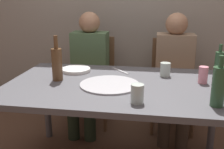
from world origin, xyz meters
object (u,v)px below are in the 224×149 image
at_px(wine_bottle, 219,63).
at_px(water_bottle, 219,86).
at_px(tumbler_near, 165,69).
at_px(guest_in_sweater, 88,66).
at_px(table_knife, 120,71).
at_px(guest_in_beanie, 174,70).
at_px(tumbler_far, 137,94).
at_px(chair_right, 173,78).
at_px(beer_bottle, 57,63).
at_px(pizza_tray, 110,84).
at_px(soda_can, 203,75).
at_px(chair_left, 92,74).
at_px(dining_table, 120,93).
at_px(plate_stack, 76,70).

distance_m(wine_bottle, water_bottle, 0.67).
xyz_separation_m(tumbler_near, guest_in_sweater, (-0.74, 0.50, -0.13)).
height_order(table_knife, guest_in_beanie, guest_in_beanie).
relative_size(tumbler_far, chair_right, 0.13).
height_order(beer_bottle, chair_right, beer_bottle).
xyz_separation_m(water_bottle, guest_in_sweater, (-1.02, 1.06, -0.20)).
height_order(pizza_tray, beer_bottle, beer_bottle).
distance_m(soda_can, guest_in_sweater, 1.20).
height_order(soda_can, chair_left, chair_left).
distance_m(tumbler_far, soda_can, 0.63).
bearing_deg(pizza_tray, wine_bottle, 26.15).
distance_m(pizza_tray, chair_right, 1.08).
distance_m(water_bottle, soda_can, 0.43).
xyz_separation_m(guest_in_sweater, guest_in_beanie, (0.84, 0.00, 0.00)).
relative_size(dining_table, soda_can, 13.32).
distance_m(wine_bottle, tumbler_far, 0.91).
bearing_deg(beer_bottle, pizza_tray, -8.53).
relative_size(beer_bottle, guest_in_sweater, 0.28).
xyz_separation_m(tumbler_near, chair_left, (-0.74, 0.65, -0.26)).
bearing_deg(beer_bottle, water_bottle, -17.01).
height_order(tumbler_near, soda_can, soda_can).
bearing_deg(dining_table, water_bottle, -27.47).
bearing_deg(table_knife, beer_bottle, -94.46).
bearing_deg(table_knife, chair_left, 172.54).
distance_m(tumbler_far, chair_right, 1.30).
bearing_deg(soda_can, wine_bottle, 57.50).
distance_m(plate_stack, guest_in_sweater, 0.49).
bearing_deg(water_bottle, beer_bottle, 162.99).
xyz_separation_m(dining_table, guest_in_sweater, (-0.42, 0.75, -0.01)).
xyz_separation_m(wine_bottle, tumbler_far, (-0.59, -0.69, -0.04)).
relative_size(table_knife, guest_in_sweater, 0.19).
relative_size(pizza_tray, guest_in_sweater, 0.36).
bearing_deg(chair_left, table_knife, 123.71).
bearing_deg(dining_table, soda_can, 10.84).
xyz_separation_m(plate_stack, chair_left, (-0.02, 0.63, -0.22)).
height_order(soda_can, table_knife, soda_can).
xyz_separation_m(pizza_tray, water_bottle, (0.67, -0.27, 0.11)).
bearing_deg(chair_left, water_bottle, 130.08).
relative_size(tumbler_near, chair_left, 0.12).
height_order(wine_bottle, plate_stack, wine_bottle).
height_order(wine_bottle, beer_bottle, beer_bottle).
bearing_deg(beer_bottle, chair_right, 44.67).
distance_m(dining_table, plate_stack, 0.49).
height_order(water_bottle, table_knife, water_bottle).
bearing_deg(guest_in_beanie, pizza_tray, 58.17).
bearing_deg(guest_in_sweater, tumbler_far, 117.53).
bearing_deg(guest_in_sweater, soda_can, 147.55).
relative_size(pizza_tray, plate_stack, 1.77).
relative_size(water_bottle, guest_in_beanie, 0.25).
bearing_deg(plate_stack, beer_bottle, -104.79).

